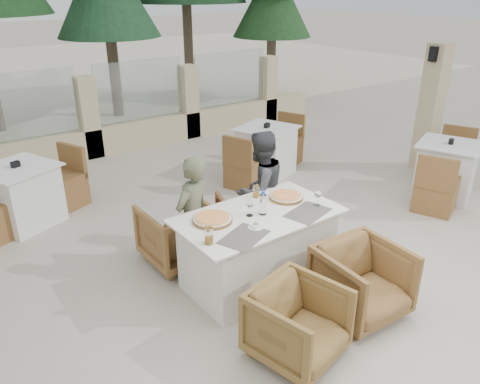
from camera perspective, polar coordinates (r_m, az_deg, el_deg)
ground at (r=4.90m, az=2.89°, el=-11.00°), size 80.00×80.00×0.00m
perimeter_wall_far at (r=8.53m, az=-18.06°, el=9.26°), size 10.00×0.34×1.60m
lantern_pillar at (r=8.11m, az=22.23°, el=9.40°), size 0.34×0.34×2.00m
pine_centre at (r=11.06m, az=-15.96°, el=21.63°), size 2.20×2.20×5.00m
pine_far_right at (r=12.54m, az=3.96°, el=21.46°), size 1.98×1.98×4.50m
dining_table at (r=4.72m, az=2.18°, el=-6.93°), size 1.60×0.90×0.77m
placemat_near_left at (r=4.13m, az=0.48°, el=-5.50°), size 0.53×0.44×0.00m
placemat_near_right at (r=4.60m, az=8.25°, el=-2.50°), size 0.51×0.40×0.00m
pizza_left at (r=4.40m, az=-3.38°, el=-3.30°), size 0.40×0.40×0.05m
pizza_right at (r=4.87m, az=5.65°, el=-0.57°), size 0.45×0.45×0.05m
water_bottle at (r=4.48m, az=2.81°, el=-1.32°), size 0.09×0.09×0.24m
wine_glass_centre at (r=4.46m, az=1.19°, el=-1.85°), size 0.09×0.09×0.18m
wine_glass_corner at (r=4.73m, az=9.46°, el=-0.63°), size 0.09×0.09×0.18m
beer_glass_left at (r=4.01m, az=-3.84°, el=-5.33°), size 0.10×0.10×0.15m
beer_glass_right at (r=4.86m, az=2.00°, el=0.08°), size 0.07×0.07×0.13m
olive_dish at (r=4.29m, az=1.95°, el=-4.07°), size 0.11×0.11×0.04m
armchair_far_left at (r=5.15m, az=-7.58°, el=-4.99°), size 0.72×0.74×0.66m
armchair_far_right at (r=5.36m, az=1.49°, el=-3.66°), size 0.85×0.86×0.64m
armchair_near_left at (r=3.93m, az=7.06°, el=-15.64°), size 0.80×0.82×0.63m
armchair_near_right at (r=4.47m, az=14.65°, el=-10.50°), size 0.77×0.79×0.67m
diner_left at (r=4.76m, az=-5.76°, el=-3.10°), size 0.55×0.46×1.30m
diner_right at (r=5.29m, az=2.45°, el=0.29°), size 0.72×0.59×1.36m
bg_table_a at (r=6.45m, az=-25.05°, el=-0.41°), size 1.83×1.38×0.77m
bg_table_b at (r=7.45m, az=3.23°, el=5.01°), size 1.82×1.35×0.77m
bg_table_c at (r=7.30m, az=23.81°, el=2.52°), size 1.83×1.36×0.77m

